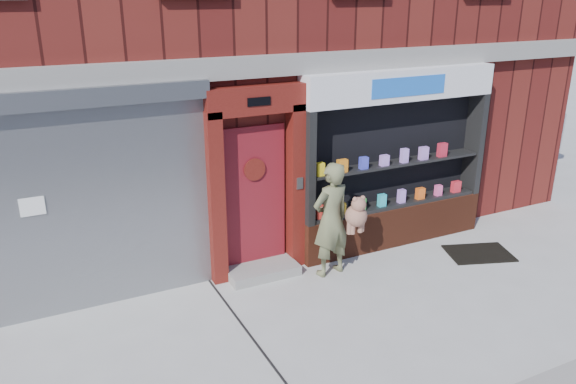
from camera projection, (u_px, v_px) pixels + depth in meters
ground at (364, 317)px, 7.57m from camera, size 80.00×80.00×0.00m
shutter_bay at (97, 187)px, 7.36m from camera, size 3.10×0.30×3.04m
red_door_bay at (257, 183)px, 8.33m from camera, size 1.52×0.58×2.90m
pharmacy_bay at (395, 167)px, 9.37m from camera, size 3.50×0.41×3.00m
woman at (333, 219)px, 8.45m from camera, size 0.89×0.58×1.80m
doormat at (479, 253)px, 9.38m from camera, size 1.22×1.02×0.03m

